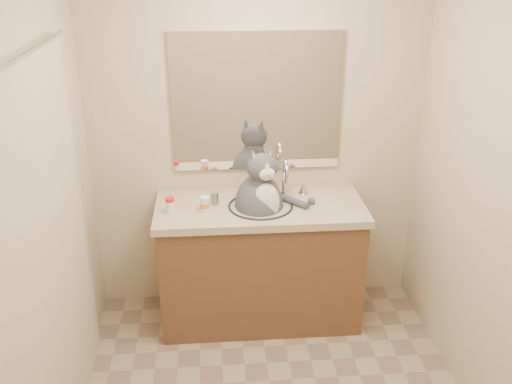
% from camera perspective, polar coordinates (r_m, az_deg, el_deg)
% --- Properties ---
extents(room, '(2.22, 2.52, 2.42)m').
position_cam_1_polar(room, '(2.63, 2.27, -3.21)').
color(room, gray).
rests_on(room, ground).
extents(vanity, '(1.34, 0.59, 1.12)m').
position_cam_1_polar(vanity, '(3.83, 0.41, -6.83)').
color(vanity, brown).
rests_on(vanity, ground).
extents(mirror, '(1.10, 0.02, 0.90)m').
position_cam_1_polar(mirror, '(3.70, 0.08, 8.94)').
color(mirror, white).
rests_on(mirror, room).
extents(shower_curtain, '(0.02, 1.30, 1.93)m').
position_cam_1_polar(shower_curtain, '(2.88, -19.37, -5.89)').
color(shower_curtain, '#BEB490').
rests_on(shower_curtain, ground).
extents(cat, '(0.52, 0.42, 0.62)m').
position_cam_1_polar(cat, '(3.61, 0.42, -0.89)').
color(cat, '#46474B').
rests_on(cat, vanity).
extents(pill_bottle_redcap, '(0.06, 0.06, 0.10)m').
position_cam_1_polar(pill_bottle_redcap, '(3.57, -8.59, -1.29)').
color(pill_bottle_redcap, white).
rests_on(pill_bottle_redcap, vanity).
extents(pill_bottle_orange, '(0.07, 0.07, 0.10)m').
position_cam_1_polar(pill_bottle_orange, '(3.56, -5.17, -1.23)').
color(pill_bottle_orange, white).
rests_on(pill_bottle_orange, vanity).
extents(grey_canister, '(0.06, 0.06, 0.08)m').
position_cam_1_polar(grey_canister, '(3.66, -4.14, -0.62)').
color(grey_canister, slate).
rests_on(grey_canister, vanity).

